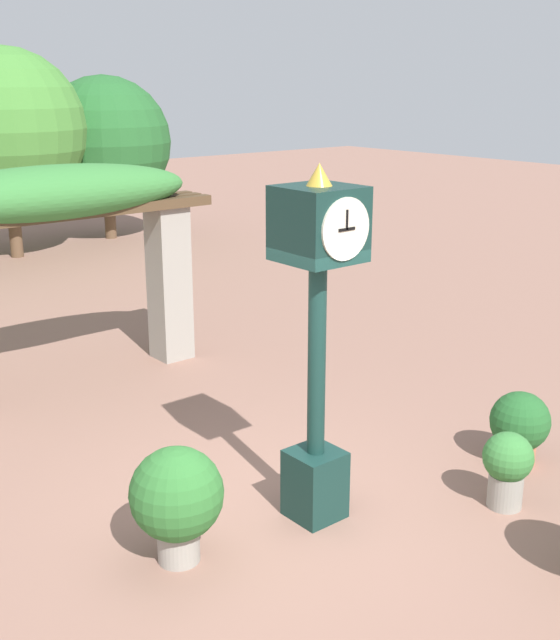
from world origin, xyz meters
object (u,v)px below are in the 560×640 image
potted_plant_near_left (520,425)px  potted_plant_far_right (507,465)px  pedestal_clock (317,320)px  potted_plant_near_right (177,498)px

potted_plant_near_left → potted_plant_far_right: potted_plant_near_left is taller
potted_plant_near_left → pedestal_clock: bearing=166.9°
potted_plant_far_right → potted_plant_near_right: bearing=157.1°
potted_plant_near_right → potted_plant_near_left: bearing=-11.2°
potted_plant_near_left → potted_plant_near_right: size_ratio=0.77×
potted_plant_near_left → potted_plant_near_right: (-3.69, 0.73, 0.16)m
pedestal_clock → potted_plant_near_left: size_ratio=4.14×
pedestal_clock → potted_plant_near_right: size_ratio=3.19×
potted_plant_near_right → potted_plant_far_right: potted_plant_near_right is taller
pedestal_clock → potted_plant_near_right: pedestal_clock is taller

